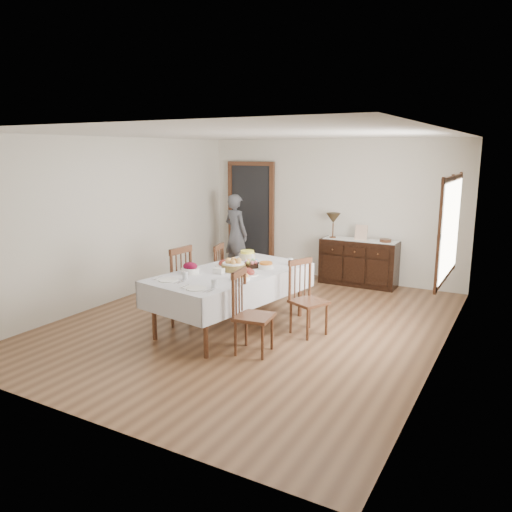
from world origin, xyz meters
The scene contains 26 objects.
ground centered at (0.00, 0.00, 0.00)m, with size 6.00×6.00×0.00m, color brown.
room_shell centered at (-0.15, 0.42, 1.64)m, with size 5.02×6.02×2.65m.
dining_table centered at (-0.17, -0.28, 0.70)m, with size 1.55×2.47×0.79m.
chair_left_near centered at (-0.99, -0.50, 0.56)m, with size 0.49×0.49×1.10m.
chair_left_far centered at (-0.95, 0.37, 0.50)m, with size 0.50×0.50×0.99m.
chair_right_near centered at (0.48, -0.92, 0.51)m, with size 0.48×0.48×1.01m.
chair_right_far centered at (0.81, 0.01, 0.50)m, with size 0.55×0.55×0.99m.
sideboard centered at (0.66, 2.72, 0.41)m, with size 1.37×0.50×0.82m.
person centered at (-1.76, 2.44, 0.83)m, with size 0.52×0.33×1.67m, color #54565F.
bread_basket centered at (-0.17, -0.22, 0.86)m, with size 0.33×0.33×0.17m.
egg_basket centered at (-0.07, 0.09, 0.83)m, with size 0.26×0.26×0.10m.
ham_platter_a centered at (-0.41, -0.06, 0.82)m, with size 0.28×0.28×0.11m.
ham_platter_b centered at (0.12, -0.34, 0.82)m, with size 0.27×0.27×0.11m.
beet_bowl centered at (-0.59, -0.64, 0.86)m, with size 0.24×0.24×0.15m.
carrot_bowl centered at (0.16, 0.09, 0.83)m, with size 0.21×0.21×0.09m.
pineapple_bowl centered at (-0.36, 0.48, 0.85)m, with size 0.24×0.24×0.14m.
casserole_dish centered at (0.16, -0.61, 0.82)m, with size 0.26×0.26×0.07m.
butter_dish centered at (-0.25, -0.46, 0.83)m, with size 0.15×0.11×0.07m.
setting_left centered at (-0.57, -1.02, 0.81)m, with size 0.44×0.31×0.10m.
setting_right centered at (-0.02, -1.17, 0.81)m, with size 0.44×0.31×0.10m.
glass_far_a centered at (-0.27, 0.45, 0.84)m, with size 0.06×0.06×0.10m.
glass_far_b centered at (0.37, 0.45, 0.84)m, with size 0.07×0.07×0.10m.
runner centered at (0.67, 2.73, 0.83)m, with size 1.30×0.35×0.01m.
table_lamp centered at (0.17, 2.68, 1.18)m, with size 0.26×0.26×0.46m.
picture_frame centered at (0.69, 2.69, 0.96)m, with size 0.22×0.08×0.28m.
deco_bowl centered at (1.12, 2.71, 0.85)m, with size 0.20×0.20×0.06m.
Camera 1 is at (3.30, -5.84, 2.39)m, focal length 35.00 mm.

